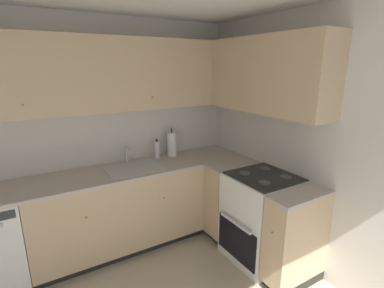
{
  "coord_description": "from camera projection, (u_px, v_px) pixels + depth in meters",
  "views": [
    {
      "loc": [
        -0.33,
        -1.47,
        1.95
      ],
      "look_at": [
        1.01,
        0.77,
        1.24
      ],
      "focal_mm": 26.81,
      "sensor_mm": 36.0,
      "label": 1
    }
  ],
  "objects": [
    {
      "name": "wall_back",
      "position": [
        64.0,
        139.0,
        2.94
      ],
      "size": [
        3.93,
        0.05,
        2.46
      ],
      "primitive_type": "cube",
      "color": "silver",
      "rests_on": "ground_plane"
    },
    {
      "name": "wall_right",
      "position": [
        326.0,
        151.0,
        2.53
      ],
      "size": [
        0.05,
        3.35,
        2.46
      ],
      "primitive_type": "cube",
      "color": "silver",
      "rests_on": "ground_plane"
    },
    {
      "name": "lower_cabinets_back",
      "position": [
        119.0,
        211.0,
        3.09
      ],
      "size": [
        1.77,
        0.62,
        0.87
      ],
      "color": "tan",
      "rests_on": "ground_plane"
    },
    {
      "name": "countertop_back",
      "position": [
        116.0,
        173.0,
        2.97
      ],
      "size": [
        2.97,
        0.6,
        0.03
      ],
      "primitive_type": "cube",
      "color": "#B7A89E",
      "rests_on": "lower_cabinets_back"
    },
    {
      "name": "lower_cabinets_right",
      "position": [
        258.0,
        218.0,
        2.96
      ],
      "size": [
        0.62,
        1.18,
        0.87
      ],
      "color": "tan",
      "rests_on": "ground_plane"
    },
    {
      "name": "countertop_right",
      "position": [
        260.0,
        177.0,
        2.84
      ],
      "size": [
        0.6,
        1.18,
        0.03
      ],
      "color": "#B7A89E",
      "rests_on": "lower_cabinets_right"
    },
    {
      "name": "oven_range",
      "position": [
        262.0,
        217.0,
        2.93
      ],
      "size": [
        0.68,
        0.62,
        1.05
      ],
      "color": "white",
      "rests_on": "ground_plane"
    },
    {
      "name": "upper_cabinets_back",
      "position": [
        88.0,
        75.0,
        2.75
      ],
      "size": [
        2.65,
        0.34,
        0.72
      ],
      "color": "tan"
    },
    {
      "name": "upper_cabinets_right",
      "position": [
        255.0,
        75.0,
        2.9
      ],
      "size": [
        0.32,
        1.73,
        0.72
      ],
      "color": "tan"
    },
    {
      "name": "sink",
      "position": [
        134.0,
        172.0,
        3.04
      ],
      "size": [
        0.57,
        0.4,
        0.1
      ],
      "color": "#B7B7BC",
      "rests_on": "countertop_back"
    },
    {
      "name": "faucet",
      "position": [
        127.0,
        153.0,
        3.17
      ],
      "size": [
        0.07,
        0.16,
        0.2
      ],
      "color": "silver",
      "rests_on": "countertop_back"
    },
    {
      "name": "soap_bottle",
      "position": [
        157.0,
        150.0,
        3.36
      ],
      "size": [
        0.06,
        0.06,
        0.23
      ],
      "color": "silver",
      "rests_on": "countertop_back"
    },
    {
      "name": "paper_towel_roll",
      "position": [
        172.0,
        144.0,
        3.42
      ],
      "size": [
        0.11,
        0.11,
        0.35
      ],
      "color": "white",
      "rests_on": "countertop_back"
    }
  ]
}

